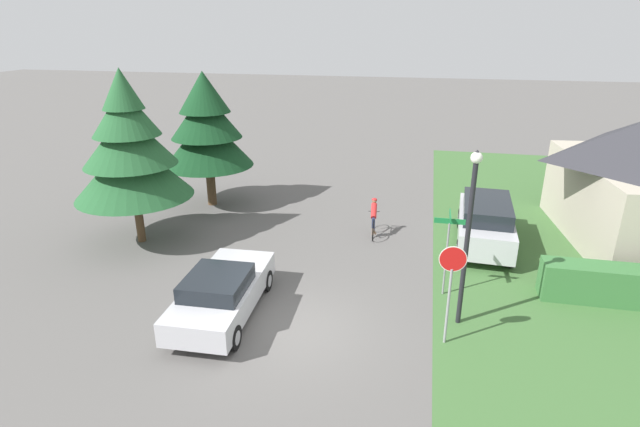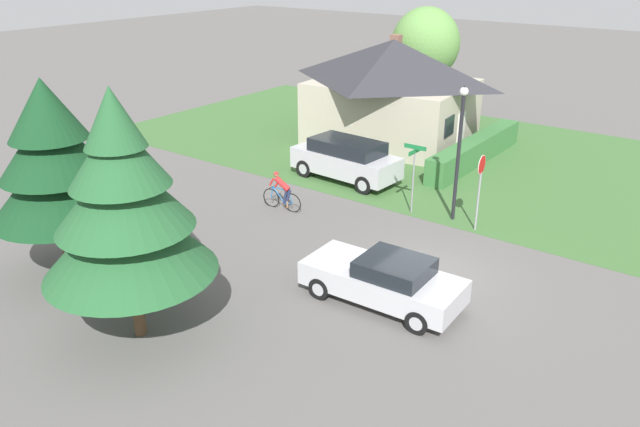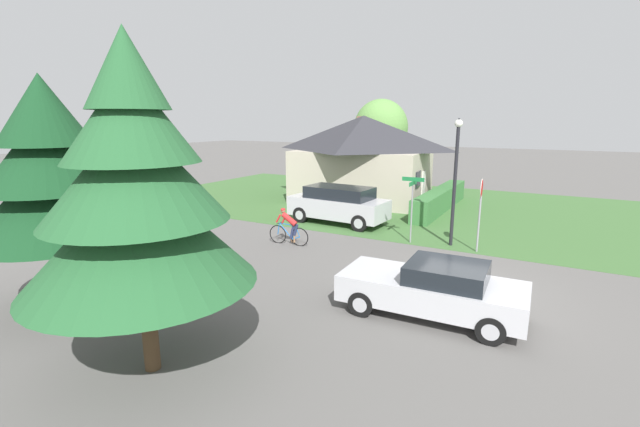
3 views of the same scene
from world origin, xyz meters
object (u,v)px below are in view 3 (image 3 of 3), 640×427
cottage_house (363,157)px  parked_suv_right (338,204)px  conifer_tall_near (137,190)px  street_name_sign (412,198)px  conifer_tall_far (50,171)px  stop_sign (481,201)px  street_lamp (456,171)px  cyclist (289,227)px  deciduous_tree_right (381,128)px  sedan_left_lane (433,289)px

cottage_house → parked_suv_right: bearing=-171.5°
parked_suv_right → conifer_tall_near: (-12.88, -2.36, 2.69)m
street_name_sign → conifer_tall_far: bearing=149.0°
parked_suv_right → stop_sign: stop_sign is taller
stop_sign → street_lamp: 1.53m
parked_suv_right → street_lamp: size_ratio=0.97×
stop_sign → conifer_tall_far: (-10.39, 8.82, 1.68)m
cyclist → deciduous_tree_right: deciduous_tree_right is taller
conifer_tall_near → conifer_tall_far: 4.61m
sedan_left_lane → stop_sign: size_ratio=1.65×
cottage_house → street_lamp: bearing=-141.3°
cyclist → street_lamp: (3.04, -5.70, 2.29)m
street_name_sign → deciduous_tree_right: size_ratio=0.42×
conifer_tall_near → deciduous_tree_right: size_ratio=1.02×
cottage_house → deciduous_tree_right: deciduous_tree_right is taller
parked_suv_right → deciduous_tree_right: 11.83m
sedan_left_lane → street_name_sign: bearing=-69.7°
cottage_house → conifer_tall_far: bearing=172.9°
cottage_house → conifer_tall_far: (-18.22, 0.63, 0.96)m
cottage_house → street_name_sign: size_ratio=3.22×
parked_suv_right → deciduous_tree_right: bearing=-75.0°
sedan_left_lane → deciduous_tree_right: deciduous_tree_right is taller
sedan_left_lane → cyclist: bearing=-30.0°
stop_sign → conifer_tall_near: (-11.34, 4.31, 1.68)m
parked_suv_right → conifer_tall_far: 12.41m
sedan_left_lane → conifer_tall_far: 10.15m
cottage_house → sedan_left_lane: bearing=-155.0°
street_lamp → stop_sign: bearing=-110.2°
cyclist → conifer_tall_far: size_ratio=0.29×
cottage_house → deciduous_tree_right: 5.13m
sedan_left_lane → conifer_tall_far: bearing=23.3°
cottage_house → cyclist: cottage_house is taller
cottage_house → stop_sign: cottage_house is taller
cyclist → parked_suv_right: (4.18, -0.09, 0.23)m
street_name_sign → stop_sign: bearing=-89.9°
street_name_sign → conifer_tall_far: (-10.38, 6.23, 1.78)m
sedan_left_lane → deciduous_tree_right: (18.86, 8.92, 3.61)m
street_name_sign → conifer_tall_far: 12.24m
cottage_house → street_lamp: 10.31m
cyclist → conifer_tall_far: conifer_tall_far is taller
street_lamp → deciduous_tree_right: deciduous_tree_right is taller
sedan_left_lane → parked_suv_right: bearing=-51.5°
sedan_left_lane → deciduous_tree_right: 21.17m
cottage_house → parked_suv_right: (-6.30, -1.52, -1.74)m
cottage_house → conifer_tall_near: conifer_tall_near is taller
deciduous_tree_right → conifer_tall_near: bearing=-169.0°
parked_suv_right → street_name_sign: size_ratio=1.81×
conifer_tall_far → cyclist: bearing=-14.9°
parked_suv_right → stop_sign: size_ratio=1.74×
deciduous_tree_right → cottage_house: bearing=-170.9°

